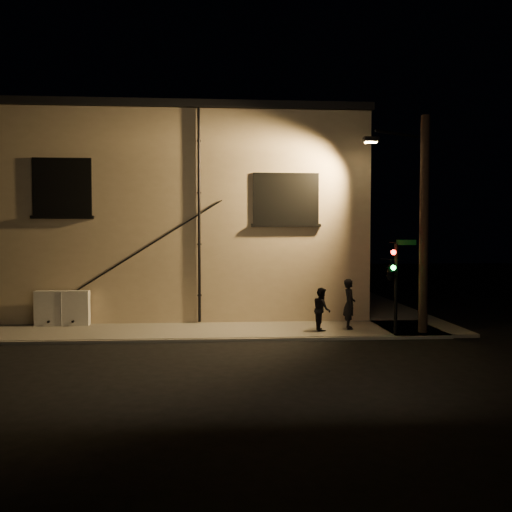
{
  "coord_description": "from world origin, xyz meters",
  "views": [
    {
      "loc": [
        -0.85,
        -16.58,
        3.53
      ],
      "look_at": [
        0.34,
        1.8,
        2.78
      ],
      "focal_mm": 35.0,
      "sensor_mm": 36.0,
      "label": 1
    }
  ],
  "objects": [
    {
      "name": "ground",
      "position": [
        0.0,
        0.0,
        0.0
      ],
      "size": [
        90.0,
        90.0,
        0.0
      ],
      "primitive_type": "plane",
      "color": "black"
    },
    {
      "name": "traffic_signal",
      "position": [
        4.92,
        0.21,
        2.31
      ],
      "size": [
        1.2,
        1.91,
        3.27
      ],
      "color": "black",
      "rests_on": "sidewalk"
    },
    {
      "name": "building",
      "position": [
        -3.0,
        8.99,
        4.4
      ],
      "size": [
        16.2,
        12.23,
        8.8
      ],
      "color": "beige",
      "rests_on": "ground"
    },
    {
      "name": "pedestrian_b",
      "position": [
        2.67,
        1.09,
        0.89
      ],
      "size": [
        0.59,
        0.75,
        1.54
      ],
      "primitive_type": "imported",
      "rotation": [
        0.0,
        0.0,
        1.57
      ],
      "color": "black",
      "rests_on": "sidewalk"
    },
    {
      "name": "streetlamp_pole",
      "position": [
        6.09,
        0.56,
        4.06
      ],
      "size": [
        2.05,
        1.4,
        7.72
      ],
      "color": "black",
      "rests_on": "ground"
    },
    {
      "name": "sidewalk",
      "position": [
        1.22,
        4.39,
        0.06
      ],
      "size": [
        21.0,
        16.0,
        0.12
      ],
      "color": "slate",
      "rests_on": "ground"
    },
    {
      "name": "pedestrian_a",
      "position": [
        3.74,
        1.34,
        1.03
      ],
      "size": [
        0.49,
        0.7,
        1.83
      ],
      "primitive_type": "imported",
      "rotation": [
        0.0,
        0.0,
        1.49
      ],
      "color": "black",
      "rests_on": "sidewalk"
    },
    {
      "name": "utility_cabinet",
      "position": [
        -6.98,
        2.7,
        0.78
      ],
      "size": [
        2.01,
        0.34,
        1.32
      ],
      "primitive_type": "cube",
      "color": "silver",
      "rests_on": "sidewalk"
    }
  ]
}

